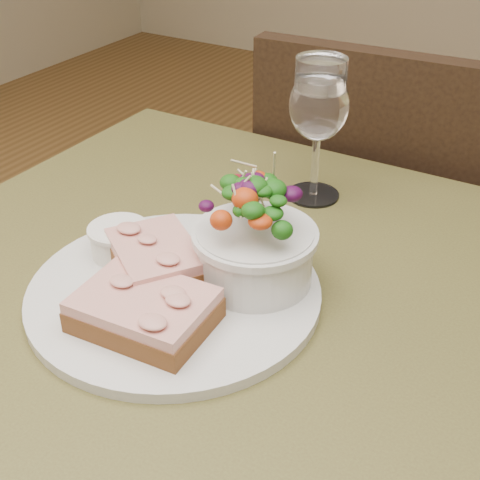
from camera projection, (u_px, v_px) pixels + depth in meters
The scene contains 9 objects.
cafe_table at pixel (219, 367), 0.77m from camera, with size 0.80×0.80×0.75m.
chair_far at pixel (380, 318), 1.40m from camera, with size 0.44×0.44×0.90m.
dinner_plate at pixel (174, 292), 0.71m from camera, with size 0.31×0.31×0.01m, color silver.
sandwich_front at pixel (144, 310), 0.65m from camera, with size 0.13×0.10×0.03m.
sandwich_back at pixel (156, 258), 0.71m from camera, with size 0.14×0.13×0.03m.
ramekin at pixel (119, 239), 0.75m from camera, with size 0.06×0.06×0.04m.
salad_bowl at pixel (255, 232), 0.69m from camera, with size 0.12×0.12×0.13m.
garnish at pixel (156, 235), 0.78m from camera, with size 0.05×0.04×0.02m.
wine_glass at pixel (319, 110), 0.84m from camera, with size 0.08×0.08×0.18m.
Camera 1 is at (0.31, -0.48, 1.18)m, focal length 50.00 mm.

